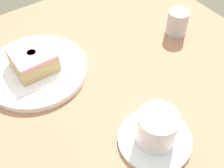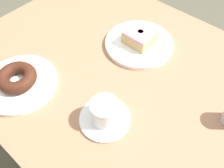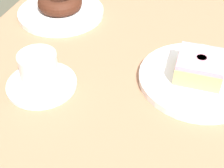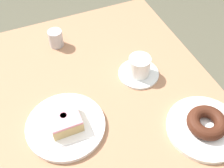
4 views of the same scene
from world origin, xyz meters
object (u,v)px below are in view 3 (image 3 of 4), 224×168
Objects in this scene: donut_chocolate_ring at (60,2)px; donut_glazed_square at (200,66)px; coffee_cup at (40,73)px; plate_glazed_square at (197,79)px; plate_chocolate_ring at (61,12)px.

donut_glazed_square is (-0.17, -0.38, 0.00)m from donut_chocolate_ring.
coffee_cup reaches higher than donut_glazed_square.
coffee_cup is (-0.11, 0.30, 0.03)m from plate_glazed_square.
plate_chocolate_ring is at bearing 0.00° from donut_chocolate_ring.
donut_glazed_square is 0.32m from coffee_cup.
plate_glazed_square is (-0.17, -0.38, 0.00)m from plate_chocolate_ring.
donut_chocolate_ring is 0.41m from donut_glazed_square.
coffee_cup is at bearing 109.88° from plate_glazed_square.
plate_chocolate_ring is 1.61× the size of coffee_cup.
coffee_cup is (-0.28, -0.08, -0.00)m from donut_chocolate_ring.
donut_glazed_square reaches higher than plate_chocolate_ring.
plate_chocolate_ring is 0.42m from donut_glazed_square.
plate_glazed_square is at bearing -113.93° from plate_chocolate_ring.
plate_glazed_square is at bearing -70.12° from coffee_cup.
plate_chocolate_ring is 0.41m from plate_glazed_square.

